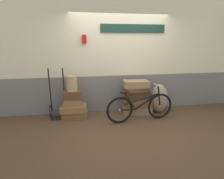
% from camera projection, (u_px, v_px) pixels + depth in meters
% --- Properties ---
extents(ground, '(9.77, 5.20, 0.06)m').
position_uv_depth(ground, '(126.00, 122.00, 4.56)').
color(ground, '#513823').
extents(station_building, '(7.77, 0.74, 2.98)m').
position_uv_depth(station_building, '(120.00, 55.00, 5.00)').
color(station_building, slate).
rests_on(station_building, ground).
extents(suitcase_0, '(0.65, 0.41, 0.17)m').
position_uv_depth(suitcase_0, '(75.00, 114.00, 4.72)').
color(suitcase_0, brown).
rests_on(suitcase_0, ground).
extents(suitcase_1, '(0.64, 0.40, 0.16)m').
position_uv_depth(suitcase_1, '(74.00, 108.00, 4.66)').
color(suitcase_1, olive).
rests_on(suitcase_1, suitcase_0).
extents(suitcase_2, '(0.44, 0.27, 0.14)m').
position_uv_depth(suitcase_2, '(73.00, 103.00, 4.61)').
color(suitcase_2, olive).
rests_on(suitcase_2, suitcase_1).
extents(suitcase_3, '(0.44, 0.26, 0.22)m').
position_uv_depth(suitcase_3, '(72.00, 95.00, 4.57)').
color(suitcase_3, brown).
rests_on(suitcase_3, suitcase_2).
extents(suitcase_4, '(0.76, 0.46, 0.19)m').
position_uv_depth(suitcase_4, '(137.00, 110.00, 5.01)').
color(suitcase_4, '#937051').
rests_on(suitcase_4, ground).
extents(suitcase_5, '(0.71, 0.45, 0.21)m').
position_uv_depth(suitcase_5, '(137.00, 103.00, 4.92)').
color(suitcase_5, brown).
rests_on(suitcase_5, suitcase_4).
extents(suitcase_6, '(0.58, 0.34, 0.20)m').
position_uv_depth(suitcase_6, '(137.00, 95.00, 4.90)').
color(suitcase_6, '#4C2D19').
rests_on(suitcase_6, suitcase_5).
extents(suitcase_7, '(0.60, 0.36, 0.11)m').
position_uv_depth(suitcase_7, '(137.00, 89.00, 4.82)').
color(suitcase_7, brown).
rests_on(suitcase_7, suitcase_6).
extents(suitcase_8, '(0.64, 0.41, 0.17)m').
position_uv_depth(suitcase_8, '(136.00, 84.00, 4.81)').
color(suitcase_8, '#9E754C').
rests_on(suitcase_8, suitcase_7).
extents(wicker_basket, '(0.25, 0.25, 0.37)m').
position_uv_depth(wicker_basket, '(72.00, 83.00, 4.51)').
color(wicker_basket, tan).
rests_on(wicker_basket, suitcase_3).
extents(luggage_trolley, '(0.41, 0.38, 1.23)m').
position_uv_depth(luggage_trolley, '(58.00, 107.00, 4.70)').
color(luggage_trolley, black).
rests_on(luggage_trolley, ground).
extents(burlap_sack, '(0.46, 0.39, 0.76)m').
position_uv_depth(burlap_sack, '(159.00, 98.00, 5.01)').
color(burlap_sack, '#9E8966').
rests_on(burlap_sack, ground).
extents(bicycle, '(1.65, 0.46, 0.84)m').
position_uv_depth(bicycle, '(140.00, 107.00, 4.46)').
color(bicycle, black).
rests_on(bicycle, ground).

